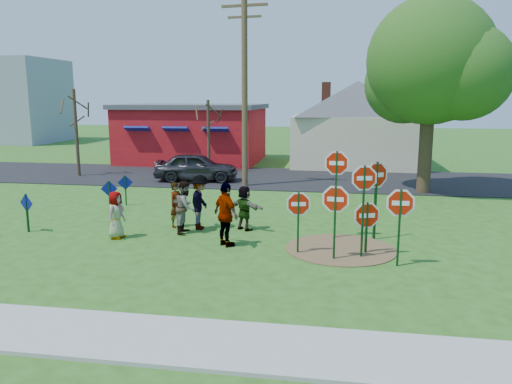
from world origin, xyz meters
TOP-DOWN VIEW (x-y plane):
  - ground at (0.00, 0.00)m, footprint 120.00×120.00m
  - sidewalk at (0.00, -7.20)m, footprint 22.00×1.80m
  - road at (0.00, 11.50)m, footprint 120.00×7.50m
  - dirt_patch at (4.50, -1.00)m, footprint 3.20×3.20m
  - red_building at (-5.50, 17.99)m, footprint 9.40×7.69m
  - cream_house at (5.50, 18.00)m, footprint 9.40×9.40m
  - distant_building at (-28.00, 30.00)m, footprint 10.00×8.00m
  - stop_sign_a at (4.32, -1.95)m, footprint 0.99×0.13m
  - stop_sign_b at (4.32, 0.19)m, footprint 1.02×0.09m
  - stop_sign_c at (5.07, -1.66)m, footprint 0.93×0.21m
  - stop_sign_d at (5.53, 0.24)m, footprint 0.93×0.64m
  - stop_sign_e at (5.20, -1.25)m, footprint 0.99×0.34m
  - stop_sign_f at (5.97, -2.22)m, footprint 0.99×0.07m
  - stop_sign_g at (3.30, -1.56)m, footprint 0.92×0.17m
  - blue_diamond_b at (-5.65, -0.73)m, footprint 0.59×0.24m
  - blue_diamond_c at (-4.26, 2.38)m, footprint 0.61×0.19m
  - blue_diamond_d at (-4.19, 3.70)m, footprint 0.59×0.20m
  - person_a at (-2.46, -0.93)m, footprint 0.57×0.79m
  - person_b at (-1.04, 0.72)m, footprint 0.57×0.66m
  - person_c at (-0.50, 0.04)m, footprint 0.67×0.85m
  - person_d at (-0.15, 0.56)m, footprint 0.69×1.19m
  - person_e at (1.14, -1.22)m, footprint 1.14×1.11m
  - person_f at (1.33, 0.69)m, footprint 1.39×1.15m
  - suv at (-2.97, 9.88)m, footprint 4.49×2.22m
  - utility_pole at (-0.18, 8.88)m, footprint 2.25×0.41m
  - leafy_tree at (8.42, 8.44)m, footprint 6.17×5.63m
  - bare_tree_west at (-9.99, 10.52)m, footprint 1.80×1.80m
  - bare_tree_east at (-3.06, 12.81)m, footprint 1.80×1.80m

SIDE VIEW (x-z plane):
  - ground at x=0.00m, z-range 0.00..0.00m
  - dirt_patch at x=4.50m, z-range 0.00..0.03m
  - road at x=0.00m, z-range 0.00..0.04m
  - sidewalk at x=0.00m, z-range 0.00..0.08m
  - person_f at x=1.33m, z-range 0.00..1.49m
  - person_a at x=-2.46m, z-range 0.00..1.50m
  - blue_diamond_c at x=-4.26m, z-range 0.15..1.39m
  - person_b at x=-1.04m, z-range 0.00..1.54m
  - suv at x=-2.97m, z-range 0.04..1.51m
  - blue_diamond_d at x=-4.19m, z-range 0.15..1.40m
  - blue_diamond_b at x=-5.65m, z-range 0.16..1.44m
  - person_c at x=-0.50m, z-range 0.00..1.72m
  - person_d at x=-0.15m, z-range 0.00..1.84m
  - person_e at x=1.14m, z-range 0.00..1.92m
  - stop_sign_e at x=5.20m, z-range 0.22..1.84m
  - stop_sign_g at x=3.30m, z-range 0.34..2.24m
  - stop_sign_a at x=4.32m, z-range 0.41..2.59m
  - stop_sign_f at x=5.97m, z-range 0.45..2.64m
  - stop_sign_d at x=5.53m, z-range 0.55..3.14m
  - stop_sign_c at x=5.07m, z-range 0.56..3.26m
  - red_building at x=-5.50m, z-range 0.02..3.92m
  - stop_sign_b at x=4.32m, z-range 0.66..3.56m
  - bare_tree_east at x=-3.06m, z-range 0.62..4.84m
  - cream_house at x=5.50m, z-range -0.33..6.17m
  - bare_tree_west at x=-9.99m, z-range 0.71..5.52m
  - distant_building at x=-28.00m, z-range 0.00..8.00m
  - utility_pole at x=-0.18m, z-range 0.24..9.44m
  - leafy_tree at x=8.42m, z-range 1.26..10.03m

